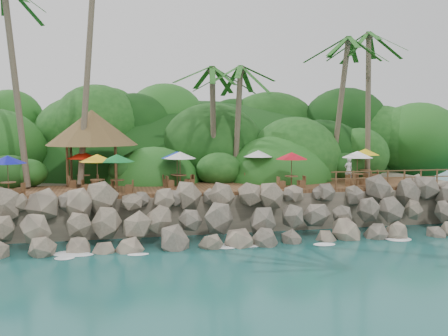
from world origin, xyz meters
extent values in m
plane|color=#19514F|center=(0.00, 0.00, 0.00)|extent=(140.00, 140.00, 0.00)
cube|color=gray|center=(0.00, 16.00, 1.05)|extent=(32.00, 25.20, 2.10)
ellipsoid|color=#143811|center=(0.00, 23.50, 0.00)|extent=(44.80, 28.00, 15.40)
cube|color=brown|center=(0.00, 6.00, 2.20)|extent=(26.00, 5.00, 0.20)
ellipsoid|color=white|center=(-9.00, 0.30, 0.03)|extent=(1.20, 0.80, 0.06)
ellipsoid|color=white|center=(-6.00, 0.30, 0.03)|extent=(1.20, 0.80, 0.06)
ellipsoid|color=white|center=(-3.00, 0.30, 0.03)|extent=(1.20, 0.80, 0.06)
ellipsoid|color=white|center=(0.00, 0.30, 0.03)|extent=(1.20, 0.80, 0.06)
ellipsoid|color=white|center=(3.00, 0.30, 0.03)|extent=(1.20, 0.80, 0.06)
ellipsoid|color=white|center=(6.00, 0.30, 0.03)|extent=(1.20, 0.80, 0.06)
ellipsoid|color=white|center=(9.00, 0.30, 0.03)|extent=(1.20, 0.80, 0.06)
cylinder|color=brown|center=(-11.88, 8.07, 8.27)|extent=(1.69, 1.88, 11.86)
cylinder|color=brown|center=(-7.85, 8.67, 9.42)|extent=(1.48, 3.49, 13.96)
cylinder|color=brown|center=(1.52, 8.74, 5.99)|extent=(0.75, 0.96, 7.38)
ellipsoid|color=#23601E|center=(1.52, 8.74, 9.67)|extent=(6.00, 6.00, 2.40)
cylinder|color=brown|center=(-0.03, 9.15, 5.96)|extent=(0.72, 1.16, 7.33)
ellipsoid|color=#23601E|center=(-0.03, 9.15, 9.63)|extent=(6.00, 6.00, 2.40)
cylinder|color=brown|center=(10.88, 8.94, 7.33)|extent=(0.87, 1.52, 10.03)
ellipsoid|color=#23601E|center=(10.88, 8.94, 12.35)|extent=(6.00, 6.00, 2.40)
cylinder|color=brown|center=(8.71, 8.80, 7.04)|extent=(1.10, 1.45, 9.45)
ellipsoid|color=#23601E|center=(8.71, 8.80, 11.78)|extent=(6.00, 6.00, 2.40)
cylinder|color=brown|center=(-9.10, 7.74, 3.50)|extent=(0.16, 0.16, 2.40)
cylinder|color=brown|center=(-6.30, 7.74, 3.50)|extent=(0.16, 0.16, 2.40)
cylinder|color=brown|center=(-9.10, 10.54, 3.50)|extent=(0.16, 0.16, 2.40)
cylinder|color=brown|center=(-6.30, 10.54, 3.50)|extent=(0.16, 0.16, 2.40)
cone|color=brown|center=(-7.70, 9.14, 5.80)|extent=(5.63, 5.63, 2.20)
cylinder|color=brown|center=(8.04, 4.83, 2.64)|extent=(0.07, 0.07, 0.68)
cylinder|color=brown|center=(8.04, 4.83, 2.99)|extent=(0.77, 0.77, 0.05)
cylinder|color=brown|center=(8.04, 4.83, 3.31)|extent=(0.05, 0.05, 2.02)
cone|color=white|center=(8.04, 4.83, 4.18)|extent=(1.93, 1.93, 0.41)
cube|color=brown|center=(7.45, 4.57, 2.51)|extent=(0.51, 0.51, 0.42)
cube|color=brown|center=(8.63, 5.09, 2.51)|extent=(0.51, 0.51, 0.42)
cylinder|color=brown|center=(2.41, 6.99, 2.64)|extent=(0.07, 0.07, 0.68)
cylinder|color=brown|center=(2.41, 6.99, 2.99)|extent=(0.77, 0.77, 0.05)
cylinder|color=brown|center=(2.41, 6.99, 3.31)|extent=(0.05, 0.05, 2.02)
cone|color=silver|center=(2.41, 6.99, 4.18)|extent=(1.93, 1.93, 0.41)
cube|color=brown|center=(1.79, 7.15, 2.51)|extent=(0.47, 0.47, 0.42)
cube|color=brown|center=(3.03, 6.82, 2.51)|extent=(0.47, 0.47, 0.42)
cylinder|color=brown|center=(-6.26, 4.52, 2.64)|extent=(0.07, 0.07, 0.68)
cylinder|color=brown|center=(-6.26, 4.52, 2.99)|extent=(0.77, 0.77, 0.05)
cylinder|color=brown|center=(-6.26, 4.52, 3.31)|extent=(0.05, 0.05, 2.02)
cone|color=#0C6C29|center=(-6.26, 4.52, 4.18)|extent=(1.93, 1.93, 0.41)
cube|color=brown|center=(-6.90, 4.63, 2.51)|extent=(0.45, 0.45, 0.42)
cube|color=brown|center=(-5.63, 4.40, 2.51)|extent=(0.45, 0.45, 0.42)
cylinder|color=brown|center=(9.89, 7.33, 2.64)|extent=(0.07, 0.07, 0.68)
cylinder|color=brown|center=(9.89, 7.33, 2.99)|extent=(0.77, 0.77, 0.05)
cylinder|color=brown|center=(9.89, 7.33, 3.31)|extent=(0.05, 0.05, 2.02)
cone|color=yellow|center=(9.89, 7.33, 4.18)|extent=(1.93, 1.93, 0.41)
cube|color=brown|center=(9.27, 7.49, 2.51)|extent=(0.47, 0.47, 0.42)
cube|color=brown|center=(10.52, 7.17, 2.51)|extent=(0.47, 0.47, 0.42)
cylinder|color=brown|center=(3.67, 4.40, 2.64)|extent=(0.07, 0.07, 0.68)
cylinder|color=brown|center=(3.67, 4.40, 2.99)|extent=(0.77, 0.77, 0.05)
cylinder|color=brown|center=(3.67, 4.40, 3.31)|extent=(0.05, 0.05, 2.02)
cone|color=red|center=(3.67, 4.40, 4.18)|extent=(1.93, 1.93, 0.41)
cube|color=brown|center=(3.03, 4.33, 2.51)|extent=(0.42, 0.42, 0.42)
cube|color=brown|center=(4.31, 4.47, 2.51)|extent=(0.42, 0.42, 0.42)
cylinder|color=brown|center=(-7.31, 4.85, 2.64)|extent=(0.07, 0.07, 0.68)
cylinder|color=brown|center=(-7.31, 4.85, 2.99)|extent=(0.77, 0.77, 0.05)
cylinder|color=brown|center=(-7.31, 4.85, 3.31)|extent=(0.05, 0.05, 2.02)
cone|color=yellow|center=(-7.31, 4.85, 4.18)|extent=(1.93, 1.93, 0.41)
cube|color=brown|center=(-7.92, 5.05, 2.51)|extent=(0.49, 0.49, 0.42)
cube|color=brown|center=(-6.70, 4.64, 2.51)|extent=(0.49, 0.49, 0.42)
cylinder|color=brown|center=(-2.71, 6.74, 2.64)|extent=(0.07, 0.07, 0.68)
cylinder|color=brown|center=(-2.71, 6.74, 2.99)|extent=(0.77, 0.77, 0.05)
cylinder|color=brown|center=(-2.71, 6.74, 3.31)|extent=(0.05, 0.05, 2.02)
cone|color=#0D2CB2|center=(-2.71, 6.74, 4.18)|extent=(1.93, 1.93, 0.41)
cube|color=brown|center=(-3.33, 6.93, 2.51)|extent=(0.48, 0.48, 0.42)
cube|color=brown|center=(-2.09, 6.56, 2.51)|extent=(0.48, 0.48, 0.42)
cylinder|color=brown|center=(-8.19, 7.60, 2.64)|extent=(0.07, 0.07, 0.68)
cylinder|color=brown|center=(-8.19, 7.60, 2.99)|extent=(0.77, 0.77, 0.05)
cylinder|color=brown|center=(-8.19, 7.60, 3.31)|extent=(0.05, 0.05, 2.02)
cone|color=red|center=(-8.19, 7.60, 4.18)|extent=(1.93, 1.93, 0.41)
cube|color=brown|center=(-8.81, 7.43, 2.51)|extent=(0.47, 0.47, 0.42)
cube|color=brown|center=(-7.57, 7.77, 2.51)|extent=(0.47, 0.47, 0.42)
cylinder|color=brown|center=(-2.58, 6.38, 2.64)|extent=(0.07, 0.07, 0.68)
cylinder|color=brown|center=(-2.58, 6.38, 2.99)|extent=(0.77, 0.77, 0.05)
cylinder|color=brown|center=(-2.58, 6.38, 3.31)|extent=(0.05, 0.05, 2.02)
cone|color=silver|center=(-2.58, 6.38, 4.18)|extent=(1.93, 1.93, 0.41)
cube|color=brown|center=(-3.21, 6.21, 2.51)|extent=(0.47, 0.47, 0.42)
cube|color=brown|center=(-1.96, 6.54, 2.51)|extent=(0.47, 0.47, 0.42)
cylinder|color=brown|center=(-11.80, 4.54, 2.64)|extent=(0.07, 0.07, 0.68)
cylinder|color=brown|center=(-11.80, 4.54, 2.99)|extent=(0.77, 0.77, 0.05)
cylinder|color=brown|center=(-11.80, 4.54, 3.31)|extent=(0.05, 0.05, 2.02)
cone|color=#0C109C|center=(-11.80, 4.54, 4.18)|extent=(1.93, 1.93, 0.41)
cube|color=brown|center=(-11.21, 4.29, 2.51)|extent=(0.50, 0.50, 0.42)
cylinder|color=brown|center=(6.11, 3.65, 2.80)|extent=(0.10, 0.10, 1.00)
cylinder|color=brown|center=(7.21, 3.65, 2.80)|extent=(0.10, 0.10, 1.00)
cylinder|color=brown|center=(8.31, 3.65, 2.80)|extent=(0.10, 0.10, 1.00)
cylinder|color=brown|center=(9.41, 3.65, 2.80)|extent=(0.10, 0.10, 1.00)
cylinder|color=brown|center=(10.51, 3.65, 2.80)|extent=(0.10, 0.10, 1.00)
cylinder|color=brown|center=(11.61, 3.65, 2.80)|extent=(0.10, 0.10, 1.00)
cylinder|color=brown|center=(12.71, 3.65, 2.80)|extent=(0.10, 0.10, 1.00)
cube|color=brown|center=(9.96, 3.65, 3.25)|extent=(8.30, 0.06, 0.06)
cube|color=brown|center=(9.96, 3.65, 2.85)|extent=(8.30, 0.06, 0.06)
imported|color=silver|center=(8.34, 6.59, 3.08)|extent=(0.62, 0.45, 1.57)
camera|label=1|loc=(-6.50, -23.44, 5.99)|focal=40.74mm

